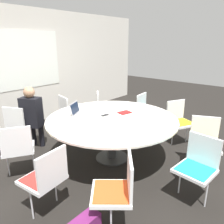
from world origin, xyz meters
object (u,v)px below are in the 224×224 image
at_px(cell_phone, 105,115).
at_px(laptop, 78,112).
at_px(chair_4, 198,164).
at_px(chair_6, 179,119).
at_px(chair_7, 146,110).
at_px(chair_0, 19,123).
at_px(chair_5, 205,140).
at_px(chair_3, 118,187).
at_px(spiral_notebook, 125,112).
at_px(chair_9, 69,111).
at_px(chair_1, 18,146).
at_px(chair_2, 46,176).
at_px(chair_8, 103,107).
at_px(person_0, 32,113).

bearing_deg(cell_phone, laptop, 125.85).
height_order(chair_4, cell_phone, chair_4).
relative_size(chair_6, chair_7, 1.00).
relative_size(chair_0, chair_5, 1.00).
height_order(chair_3, chair_7, same).
xyz_separation_m(chair_5, spiral_notebook, (-0.36, 1.30, 0.26)).
relative_size(chair_6, chair_9, 1.00).
bearing_deg(chair_3, chair_4, -65.10).
xyz_separation_m(chair_1, chair_3, (0.21, -1.71, 0.00)).
xyz_separation_m(chair_2, chair_5, (2.15, -1.06, 0.00)).
height_order(chair_7, spiral_notebook, chair_7).
bearing_deg(chair_8, cell_phone, -1.78).
bearing_deg(chair_8, chair_1, -35.66).
bearing_deg(laptop, chair_4, -110.07).
bearing_deg(chair_2, chair_1, 73.68).
distance_m(chair_7, chair_8, 0.99).
relative_size(chair_0, chair_2, 1.00).
xyz_separation_m(chair_1, laptop, (1.05, -0.16, 0.31)).
bearing_deg(laptop, chair_2, -172.03).
height_order(chair_2, laptop, laptop).
xyz_separation_m(chair_1, chair_5, (1.99, -2.01, 0.00)).
xyz_separation_m(chair_4, person_0, (-0.57, 2.88, 0.20)).
xyz_separation_m(person_0, cell_phone, (0.66, -1.23, 0.06)).
relative_size(chair_6, cell_phone, 5.70).
height_order(chair_1, laptop, laptop).
xyz_separation_m(chair_1, chair_9, (1.56, 0.75, 0.00)).
height_order(chair_1, chair_5, same).
relative_size(chair_1, cell_phone, 5.70).
relative_size(person_0, laptop, 3.10).
relative_size(chair_6, laptop, 2.19).
bearing_deg(chair_8, person_0, -55.82).
relative_size(chair_5, chair_7, 1.00).
bearing_deg(spiral_notebook, person_0, 124.73).
distance_m(chair_2, chair_8, 2.79).
distance_m(chair_6, chair_9, 2.32).
bearing_deg(chair_2, chair_5, -33.21).
bearing_deg(chair_5, chair_6, -68.00).
xyz_separation_m(chair_3, spiral_notebook, (1.42, 0.99, 0.26)).
bearing_deg(chair_4, chair_6, -52.67).
relative_size(chair_5, cell_phone, 5.70).
relative_size(chair_1, chair_5, 1.00).
bearing_deg(cell_phone, chair_6, -29.42).
distance_m(chair_4, cell_phone, 1.67).
bearing_deg(chair_1, laptop, 22.31).
bearing_deg(spiral_notebook, chair_0, 125.95).
bearing_deg(chair_1, person_0, 77.48).
relative_size(chair_0, spiral_notebook, 3.50).
bearing_deg(chair_8, laptop, -21.33).
distance_m(person_0, cell_phone, 1.39).
relative_size(spiral_notebook, cell_phone, 1.63).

